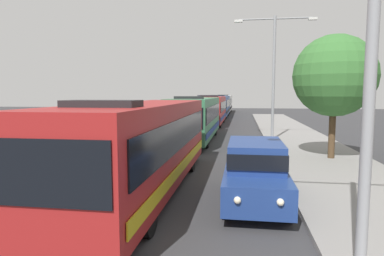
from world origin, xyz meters
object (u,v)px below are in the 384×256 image
at_px(bus_middle, 212,109).
at_px(bus_rear, 224,103).
at_px(bus_lead, 145,143).
at_px(bus_second_in_line, 196,117).
at_px(box_truck_oncoming, 206,103).
at_px(bus_fourth_in_line, 219,105).
at_px(roadside_tree, 334,76).
at_px(white_suv, 255,170).
at_px(streetlamp_mid, 274,65).

relative_size(bus_middle, bus_rear, 0.95).
relative_size(bus_lead, bus_second_in_line, 1.02).
distance_m(bus_rear, box_truck_oncoming, 3.36).
height_order(bus_second_in_line, box_truck_oncoming, bus_second_in_line).
height_order(bus_fourth_in_line, bus_rear, same).
height_order(bus_middle, bus_fourth_in_line, same).
bearing_deg(roadside_tree, white_suv, -119.57).
height_order(streetlamp_mid, roadside_tree, streetlamp_mid).
height_order(bus_lead, streetlamp_mid, streetlamp_mid).
bearing_deg(bus_rear, bus_lead, -90.00).
bearing_deg(bus_second_in_line, roadside_tree, -39.80).
bearing_deg(white_suv, bus_fourth_in_line, 95.55).
bearing_deg(bus_fourth_in_line, bus_rear, 90.00).
relative_size(bus_second_in_line, bus_middle, 1.07).
bearing_deg(streetlamp_mid, bus_middle, 113.85).
relative_size(bus_lead, bus_fourth_in_line, 0.96).
xyz_separation_m(bus_rear, roadside_tree, (7.73, -43.24, 2.54)).
xyz_separation_m(bus_fourth_in_line, bus_rear, (-0.00, 12.30, -0.00)).
bearing_deg(streetlamp_mid, bus_second_in_line, -178.50).
bearing_deg(streetlamp_mid, bus_fourth_in_line, 102.49).
bearing_deg(bus_lead, bus_middle, 90.00).
xyz_separation_m(bus_second_in_line, bus_middle, (-0.00, 12.35, -0.00)).
distance_m(bus_lead, bus_fourth_in_line, 37.41).
xyz_separation_m(bus_lead, roadside_tree, (7.73, 6.47, 2.54)).
distance_m(bus_fourth_in_line, roadside_tree, 32.00).
xyz_separation_m(bus_lead, streetlamp_mid, (5.40, 13.04, 3.63)).
height_order(bus_second_in_line, roadside_tree, roadside_tree).
bearing_deg(bus_lead, roadside_tree, 39.92).
bearing_deg(bus_lead, white_suv, -9.73).
bearing_deg(box_truck_oncoming, bus_second_in_line, -84.79).
bearing_deg(bus_fourth_in_line, bus_lead, -90.00).
distance_m(bus_second_in_line, bus_rear, 36.80).
bearing_deg(bus_fourth_in_line, bus_second_in_line, -90.00).
relative_size(bus_lead, bus_middle, 1.09).
distance_m(box_truck_oncoming, roadside_tree, 44.12).
bearing_deg(streetlamp_mid, box_truck_oncoming, 103.56).
distance_m(bus_middle, box_truck_oncoming, 24.08).
height_order(white_suv, streetlamp_mid, streetlamp_mid).
bearing_deg(box_truck_oncoming, streetlamp_mid, -76.44).
relative_size(bus_second_in_line, bus_rear, 1.01).
bearing_deg(roadside_tree, box_truck_oncoming, 104.50).
height_order(bus_lead, roadside_tree, roadside_tree).
relative_size(bus_lead, streetlamp_mid, 1.35).
xyz_separation_m(bus_fourth_in_line, white_suv, (3.70, -38.04, -0.66)).
distance_m(white_suv, roadside_tree, 8.77).
bearing_deg(bus_fourth_in_line, streetlamp_mid, -77.51).
distance_m(bus_second_in_line, white_suv, 14.05).
bearing_deg(bus_rear, roadside_tree, -79.87).
height_order(bus_lead, bus_rear, same).
bearing_deg(roadside_tree, streetlamp_mid, 109.49).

